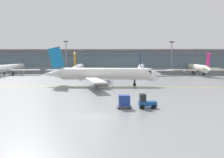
# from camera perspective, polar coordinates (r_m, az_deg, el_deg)

# --- Properties ---
(ground_plane) EXTENTS (400.00, 400.00, 0.00)m
(ground_plane) POSITION_cam_1_polar(r_m,az_deg,el_deg) (34.55, -3.13, -7.96)
(ground_plane) COLOR gray
(taxiway_centreline_stripe) EXTENTS (109.98, 2.65, 0.01)m
(taxiway_centreline_stripe) POSITION_cam_1_polar(r_m,az_deg,el_deg) (63.95, -1.69, -1.70)
(taxiway_centreline_stripe) COLOR yellow
(taxiway_centreline_stripe) RESTS_ON ground_plane
(terminal_concourse) EXTENTS (180.06, 11.00, 9.60)m
(terminal_concourse) POSITION_cam_1_polar(r_m,az_deg,el_deg) (115.77, 0.98, 3.98)
(terminal_concourse) COLOR #8C939E
(terminal_concourse) RESTS_ON ground_plane
(gate_airplane_1) EXTENTS (23.47, 25.33, 8.39)m
(gate_airplane_1) POSITION_cam_1_polar(r_m,az_deg,el_deg) (106.37, -20.78, 2.19)
(gate_airplane_1) COLOR white
(gate_airplane_1) RESTS_ON ground_plane
(gate_airplane_2) EXTENTS (23.52, 25.31, 8.39)m
(gate_airplane_2) POSITION_cam_1_polar(r_m,az_deg,el_deg) (98.44, -7.10, 2.27)
(gate_airplane_2) COLOR white
(gate_airplane_2) RESTS_ON ground_plane
(gate_airplane_3) EXTENTS (23.48, 25.33, 8.39)m
(gate_airplane_3) POSITION_cam_1_polar(r_m,az_deg,el_deg) (97.27, 6.15, 2.24)
(gate_airplane_3) COLOR white
(gate_airplane_3) RESTS_ON ground_plane
(gate_airplane_4) EXTENTS (23.52, 25.31, 8.39)m
(gate_airplane_4) POSITION_cam_1_polar(r_m,az_deg,el_deg) (103.78, 17.77, 2.21)
(gate_airplane_4) COLOR silver
(gate_airplane_4) RESTS_ON ground_plane
(taxiing_regional_jet) EXTENTS (29.04, 27.06, 9.64)m
(taxiing_regional_jet) POSITION_cam_1_polar(r_m,az_deg,el_deg) (65.66, -1.90, 1.02)
(taxiing_regional_jet) COLOR white
(taxiing_regional_jet) RESTS_ON ground_plane
(baggage_tug) EXTENTS (2.72, 1.83, 2.10)m
(baggage_tug) POSITION_cam_1_polar(r_m,az_deg,el_deg) (39.97, 7.21, -4.83)
(baggage_tug) COLOR #194C8C
(baggage_tug) RESTS_ON ground_plane
(cargo_dolly_lead) EXTENTS (2.24, 1.79, 1.94)m
(cargo_dolly_lead) POSITION_cam_1_polar(r_m,az_deg,el_deg) (39.52, 2.60, -4.67)
(cargo_dolly_lead) COLOR #595B60
(cargo_dolly_lead) RESTS_ON ground_plane
(apron_light_mast_1) EXTENTS (1.80, 0.36, 12.86)m
(apron_light_mast_1) POSITION_cam_1_polar(r_m,az_deg,el_deg) (110.58, -9.68, 4.97)
(apron_light_mast_1) COLOR gray
(apron_light_mast_1) RESTS_ON ground_plane
(apron_light_mast_2) EXTENTS (1.80, 0.36, 12.54)m
(apron_light_mast_2) POSITION_cam_1_polar(r_m,az_deg,el_deg) (107.62, 12.49, 4.82)
(apron_light_mast_2) COLOR gray
(apron_light_mast_2) RESTS_ON ground_plane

